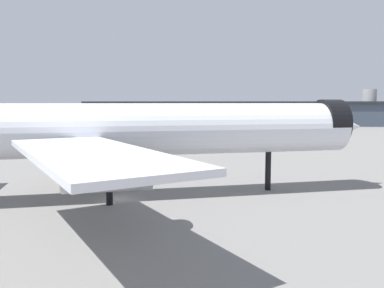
# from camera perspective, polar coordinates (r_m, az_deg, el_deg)

# --- Properties ---
(ground) EXTENTS (900.00, 900.00, 0.00)m
(ground) POSITION_cam_1_polar(r_m,az_deg,el_deg) (51.99, -10.64, -7.89)
(ground) COLOR slate
(airliner_near_gate) EXTENTS (66.98, 59.54, 19.85)m
(airliner_near_gate) POSITION_cam_1_polar(r_m,az_deg,el_deg) (51.66, -9.20, 1.89)
(airliner_near_gate) COLOR silver
(airliner_near_gate) RESTS_ON ground
(airliner_far_taxiway) EXTENTS (31.57, 34.75, 10.47)m
(airliner_far_taxiway) POSITION_cam_1_polar(r_m,az_deg,el_deg) (149.32, -6.86, 2.98)
(airliner_far_taxiway) COLOR silver
(airliner_far_taxiway) RESTS_ON ground
(terminal_building) EXTENTS (193.82, 22.68, 19.68)m
(terminal_building) POSITION_cam_1_polar(r_m,az_deg,el_deg) (220.52, 10.01, 4.44)
(terminal_building) COLOR #3D4756
(terminal_building) RESTS_ON ground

